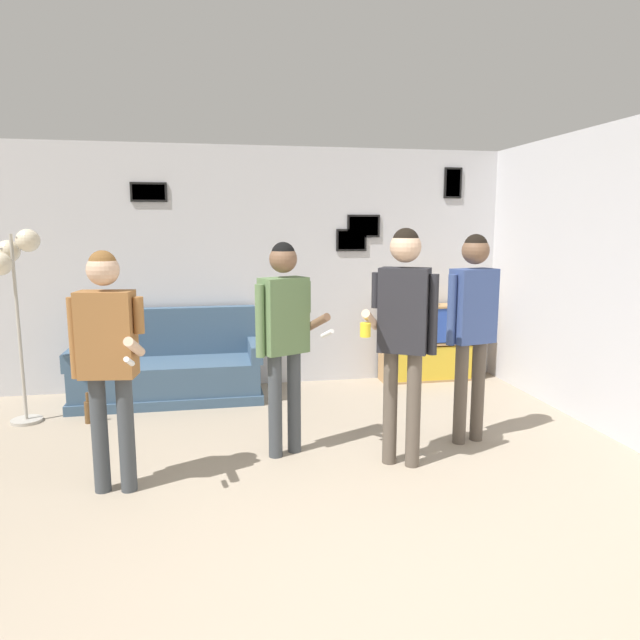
# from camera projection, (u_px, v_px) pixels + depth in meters

# --- Properties ---
(ground_plane) EXTENTS (20.00, 20.00, 0.00)m
(ground_plane) POSITION_uv_depth(u_px,v_px,m) (373.00, 617.00, 2.69)
(ground_plane) COLOR gray
(wall_back) EXTENTS (7.74, 0.08, 2.70)m
(wall_back) POSITION_uv_depth(u_px,v_px,m) (275.00, 268.00, 6.52)
(wall_back) COLOR silver
(wall_back) RESTS_ON ground_plane
(wall_right) EXTENTS (0.06, 6.54, 2.70)m
(wall_right) POSITION_uv_depth(u_px,v_px,m) (609.00, 281.00, 4.97)
(wall_right) COLOR silver
(wall_right) RESTS_ON ground_plane
(couch) EXTENTS (1.94, 0.80, 0.94)m
(couch) POSITION_uv_depth(u_px,v_px,m) (169.00, 370.00, 6.07)
(couch) COLOR #3D5670
(couch) RESTS_ON ground_plane
(bookshelf) EXTENTS (1.18, 0.30, 0.90)m
(bookshelf) POSITION_uv_depth(u_px,v_px,m) (430.00, 343.00, 6.78)
(bookshelf) COLOR #A87F51
(bookshelf) RESTS_ON ground_plane
(floor_lamp) EXTENTS (0.42, 0.45, 1.80)m
(floor_lamp) POSITION_uv_depth(u_px,v_px,m) (14.00, 269.00, 5.13)
(floor_lamp) COLOR #ADA89E
(floor_lamp) RESTS_ON ground_plane
(person_player_foreground_left) EXTENTS (0.50, 0.49, 1.67)m
(person_player_foreground_left) POSITION_uv_depth(u_px,v_px,m) (108.00, 347.00, 3.81)
(person_player_foreground_left) COLOR #3D4247
(person_player_foreground_left) RESTS_ON ground_plane
(person_player_foreground_center) EXTENTS (0.59, 0.40, 1.70)m
(person_player_foreground_center) POSITION_uv_depth(u_px,v_px,m) (284.00, 326.00, 4.45)
(person_player_foreground_center) COLOR #3D4247
(person_player_foreground_center) RESTS_ON ground_plane
(person_watcher_holding_cup) EXTENTS (0.59, 0.36, 1.81)m
(person_watcher_holding_cup) POSITION_uv_depth(u_px,v_px,m) (404.00, 320.00, 4.23)
(person_watcher_holding_cup) COLOR brown
(person_watcher_holding_cup) RESTS_ON ground_plane
(person_spectator_near_bookshelf) EXTENTS (0.49, 0.28, 1.76)m
(person_spectator_near_bookshelf) POSITION_uv_depth(u_px,v_px,m) (473.00, 316.00, 4.72)
(person_spectator_near_bookshelf) COLOR brown
(person_spectator_near_bookshelf) RESTS_ON ground_plane
(bottle_on_floor) EXTENTS (0.07, 0.07, 0.30)m
(bottle_on_floor) POSITION_uv_depth(u_px,v_px,m) (88.00, 411.00, 5.32)
(bottle_on_floor) COLOR brown
(bottle_on_floor) RESTS_ON ground_plane
(drinking_cup) EXTENTS (0.08, 0.08, 0.09)m
(drinking_cup) POSITION_uv_depth(u_px,v_px,m) (434.00, 301.00, 6.70)
(drinking_cup) COLOR yellow
(drinking_cup) RESTS_ON bookshelf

